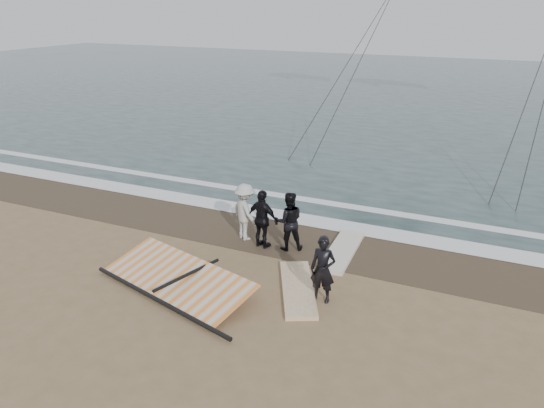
{
  "coord_description": "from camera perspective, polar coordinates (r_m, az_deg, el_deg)",
  "views": [
    {
      "loc": [
        4.42,
        -8.61,
        6.53
      ],
      "look_at": [
        -0.9,
        3.0,
        1.6
      ],
      "focal_mm": 35.0,
      "sensor_mm": 36.0,
      "label": 1
    }
  ],
  "objects": [
    {
      "name": "foam_far",
      "position": [
        18.01,
        8.72,
        -0.3
      ],
      "size": [
        120.0,
        0.45,
        0.01
      ],
      "primitive_type": "cube",
      "color": "white",
      "rests_on": "sea"
    },
    {
      "name": "board_cream",
      "position": [
        14.79,
        7.54,
        -5.04
      ],
      "size": [
        0.84,
        2.65,
        0.11
      ],
      "primitive_type": "cube",
      "rotation": [
        0.0,
        0.0,
        0.05
      ],
      "color": "silver",
      "rests_on": "ground"
    },
    {
      "name": "board_white",
      "position": [
        12.9,
        2.78,
        -9.06
      ],
      "size": [
        1.82,
        2.67,
        0.1
      ],
      "primitive_type": "cube",
      "rotation": [
        0.0,
        0.0,
        0.46
      ],
      "color": "silver",
      "rests_on": "ground"
    },
    {
      "name": "ground",
      "position": [
        11.67,
        -2.19,
        -12.92
      ],
      "size": [
        120.0,
        120.0,
        0.0
      ],
      "primitive_type": "plane",
      "color": "#8C704C",
      "rests_on": "ground"
    },
    {
      "name": "man_main",
      "position": [
        12.19,
        5.49,
        -7.01
      ],
      "size": [
        0.6,
        0.4,
        1.61
      ],
      "primitive_type": "imported",
      "rotation": [
        0.0,
        0.0,
        0.03
      ],
      "color": "black",
      "rests_on": "ground"
    },
    {
      "name": "trio_cluster",
      "position": [
        14.87,
        -0.94,
        -1.37
      ],
      "size": [
        2.54,
        1.14,
        1.69
      ],
      "color": "black",
      "rests_on": "ground"
    },
    {
      "name": "sail_rig",
      "position": [
        13.21,
        -10.04,
        -7.89
      ],
      "size": [
        4.5,
        2.74,
        0.51
      ],
      "color": "black",
      "rests_on": "ground"
    },
    {
      "name": "wet_sand",
      "position": [
        15.29,
        5.41,
        -4.24
      ],
      "size": [
        120.0,
        2.8,
        0.01
      ],
      "primitive_type": "cube",
      "color": "#4C3D2B",
      "rests_on": "ground"
    },
    {
      "name": "foam_near",
      "position": [
        16.5,
        7.04,
        -2.26
      ],
      "size": [
        120.0,
        0.9,
        0.01
      ],
      "primitive_type": "cube",
      "color": "white",
      "rests_on": "sea"
    },
    {
      "name": "sea",
      "position": [
        42.34,
        18.69,
        11.19
      ],
      "size": [
        120.0,
        54.0,
        0.02
      ],
      "primitive_type": "cube",
      "color": "#233838",
      "rests_on": "ground"
    }
  ]
}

